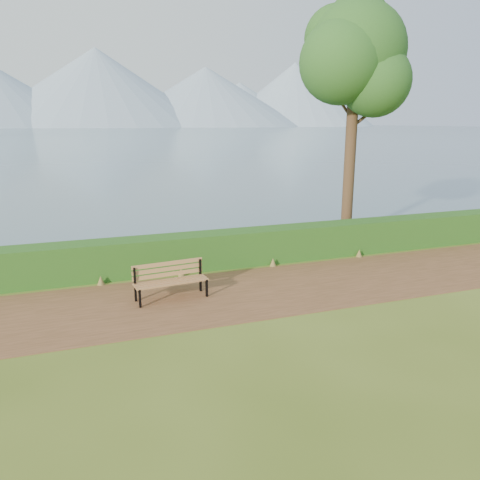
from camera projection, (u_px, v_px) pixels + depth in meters
name	position (u px, v px, depth m)	size (l,w,h in m)	color
ground	(245.00, 297.00, 11.15)	(140.00, 140.00, 0.00)	#4A5B1A
path	(241.00, 293.00, 11.43)	(40.00, 3.40, 0.01)	brown
hedge	(214.00, 250.00, 13.41)	(32.00, 0.85, 1.00)	#174714
water	(78.00, 130.00, 248.76)	(700.00, 510.00, 0.00)	slate
mountains	(60.00, 91.00, 372.47)	(585.00, 190.00, 70.00)	#8096AB
bench	(170.00, 278.00, 10.99)	(1.76, 0.68, 0.86)	black
tree	(356.00, 58.00, 15.24)	(4.09, 3.41, 8.19)	#322014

